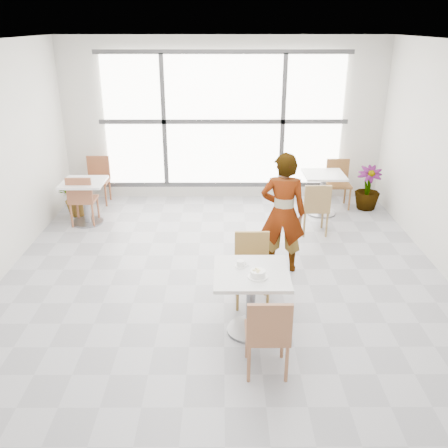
{
  "coord_description": "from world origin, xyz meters",
  "views": [
    {
      "loc": [
        -0.01,
        -5.55,
        3.2
      ],
      "look_at": [
        0.0,
        -0.3,
        1.0
      ],
      "focal_mm": 38.72,
      "sensor_mm": 36.0,
      "label": 1
    }
  ],
  "objects_px": {
    "chair_far": "(252,263)",
    "person": "(283,213)",
    "bg_table_right": "(323,188)",
    "bg_chair_right_near": "(316,206)",
    "oatmeal_bowl": "(258,274)",
    "plant_left": "(78,198)",
    "main_table": "(251,290)",
    "bg_chair_right_far": "(338,180)",
    "bg_chair_left_far": "(98,177)",
    "coffee_cup": "(241,264)",
    "chair_near": "(268,332)",
    "bg_table_left": "(85,196)",
    "bg_chair_left_near": "(82,197)",
    "plant_right": "(368,188)"
  },
  "relations": [
    {
      "from": "chair_near",
      "to": "oatmeal_bowl",
      "type": "distance_m",
      "value": 0.68
    },
    {
      "from": "main_table",
      "to": "bg_table_right",
      "type": "bearing_deg",
      "value": 67.7
    },
    {
      "from": "oatmeal_bowl",
      "to": "bg_table_left",
      "type": "height_order",
      "value": "oatmeal_bowl"
    },
    {
      "from": "main_table",
      "to": "chair_far",
      "type": "distance_m",
      "value": 0.68
    },
    {
      "from": "main_table",
      "to": "plant_left",
      "type": "xyz_separation_m",
      "value": [
        -2.87,
        3.54,
        -0.2
      ]
    },
    {
      "from": "bg_table_left",
      "to": "bg_chair_left_near",
      "type": "xyz_separation_m",
      "value": [
        -0.03,
        -0.09,
        0.01
      ]
    },
    {
      "from": "main_table",
      "to": "oatmeal_bowl",
      "type": "distance_m",
      "value": 0.3
    },
    {
      "from": "bg_chair_left_near",
      "to": "coffee_cup",
      "type": "bearing_deg",
      "value": 130.8
    },
    {
      "from": "bg_chair_left_far",
      "to": "coffee_cup",
      "type": "bearing_deg",
      "value": -58.16
    },
    {
      "from": "bg_table_right",
      "to": "bg_chair_left_far",
      "type": "xyz_separation_m",
      "value": [
        -4.14,
        0.65,
        0.01
      ]
    },
    {
      "from": "oatmeal_bowl",
      "to": "bg_chair_left_far",
      "type": "relative_size",
      "value": 0.24
    },
    {
      "from": "coffee_cup",
      "to": "bg_chair_left_far",
      "type": "xyz_separation_m",
      "value": [
        -2.56,
        4.12,
        -0.28
      ]
    },
    {
      "from": "oatmeal_bowl",
      "to": "bg_chair_left_far",
      "type": "height_order",
      "value": "bg_chair_left_far"
    },
    {
      "from": "coffee_cup",
      "to": "person",
      "type": "distance_m",
      "value": 1.51
    },
    {
      "from": "bg_table_left",
      "to": "bg_chair_right_far",
      "type": "relative_size",
      "value": 0.86
    },
    {
      "from": "main_table",
      "to": "chair_near",
      "type": "relative_size",
      "value": 0.92
    },
    {
      "from": "person",
      "to": "chair_far",
      "type": "bearing_deg",
      "value": 69.49
    },
    {
      "from": "oatmeal_bowl",
      "to": "person",
      "type": "xyz_separation_m",
      "value": [
        0.45,
        1.62,
        0.04
      ]
    },
    {
      "from": "plant_left",
      "to": "plant_right",
      "type": "relative_size",
      "value": 0.82
    },
    {
      "from": "chair_near",
      "to": "plant_right",
      "type": "xyz_separation_m",
      "value": [
        2.23,
        4.56,
        -0.1
      ]
    },
    {
      "from": "oatmeal_bowl",
      "to": "chair_near",
      "type": "bearing_deg",
      "value": -84.03
    },
    {
      "from": "chair_near",
      "to": "chair_far",
      "type": "xyz_separation_m",
      "value": [
        -0.07,
        1.41,
        0.0
      ]
    },
    {
      "from": "bg_chair_right_far",
      "to": "bg_chair_left_far",
      "type": "bearing_deg",
      "value": 177.23
    },
    {
      "from": "chair_far",
      "to": "plant_right",
      "type": "distance_m",
      "value": 3.91
    },
    {
      "from": "main_table",
      "to": "chair_near",
      "type": "bearing_deg",
      "value": -80.57
    },
    {
      "from": "person",
      "to": "bg_chair_right_far",
      "type": "distance_m",
      "value": 2.87
    },
    {
      "from": "oatmeal_bowl",
      "to": "plant_right",
      "type": "distance_m",
      "value": 4.59
    },
    {
      "from": "bg_chair_left_far",
      "to": "bg_chair_right_near",
      "type": "bearing_deg",
      "value": -22.29
    },
    {
      "from": "main_table",
      "to": "person",
      "type": "distance_m",
      "value": 1.61
    },
    {
      "from": "chair_near",
      "to": "coffee_cup",
      "type": "distance_m",
      "value": 0.92
    },
    {
      "from": "chair_near",
      "to": "oatmeal_bowl",
      "type": "relative_size",
      "value": 4.14
    },
    {
      "from": "chair_far",
      "to": "bg_chair_right_far",
      "type": "bearing_deg",
      "value": 61.9
    },
    {
      "from": "bg_chair_left_far",
      "to": "bg_chair_right_far",
      "type": "height_order",
      "value": "same"
    },
    {
      "from": "person",
      "to": "bg_chair_left_near",
      "type": "distance_m",
      "value": 3.55
    },
    {
      "from": "main_table",
      "to": "bg_table_right",
      "type": "height_order",
      "value": "same"
    },
    {
      "from": "chair_far",
      "to": "person",
      "type": "relative_size",
      "value": 0.52
    },
    {
      "from": "chair_far",
      "to": "bg_table_left",
      "type": "height_order",
      "value": "chair_far"
    },
    {
      "from": "coffee_cup",
      "to": "bg_chair_right_far",
      "type": "xyz_separation_m",
      "value": [
        1.94,
        3.9,
        -0.28
      ]
    },
    {
      "from": "coffee_cup",
      "to": "bg_chair_right_far",
      "type": "height_order",
      "value": "bg_chair_right_far"
    },
    {
      "from": "person",
      "to": "plant_right",
      "type": "height_order",
      "value": "person"
    },
    {
      "from": "bg_chair_left_near",
      "to": "bg_table_left",
      "type": "bearing_deg",
      "value": -107.32
    },
    {
      "from": "bg_chair_right_near",
      "to": "bg_chair_right_far",
      "type": "xyz_separation_m",
      "value": [
        0.66,
        1.36,
        0.0
      ]
    },
    {
      "from": "oatmeal_bowl",
      "to": "plant_left",
      "type": "bearing_deg",
      "value": 128.68
    },
    {
      "from": "coffee_cup",
      "to": "person",
      "type": "relative_size",
      "value": 0.1
    },
    {
      "from": "coffee_cup",
      "to": "bg_table_right",
      "type": "height_order",
      "value": "coffee_cup"
    },
    {
      "from": "coffee_cup",
      "to": "oatmeal_bowl",
      "type": "bearing_deg",
      "value": -55.14
    },
    {
      "from": "chair_near",
      "to": "coffee_cup",
      "type": "height_order",
      "value": "chair_near"
    },
    {
      "from": "main_table",
      "to": "bg_table_right",
      "type": "relative_size",
      "value": 1.07
    },
    {
      "from": "bg_table_right",
      "to": "bg_chair_right_near",
      "type": "height_order",
      "value": "bg_chair_right_near"
    },
    {
      "from": "bg_table_left",
      "to": "chair_near",
      "type": "bearing_deg",
      "value": -54.75
    }
  ]
}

